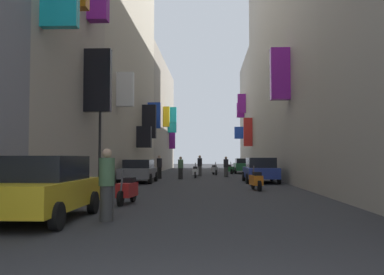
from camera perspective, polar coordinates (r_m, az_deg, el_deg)
name	(u,v)px	position (r m, az deg, el deg)	size (l,w,h in m)	color
ground_plane	(204,177)	(33.08, 1.58, -5.37)	(140.00, 140.00, 0.00)	#2D2D30
building_left_mid_a	(7,16)	(19.96, -23.71, 14.80)	(7.22, 8.97, 14.91)	#B2A899
building_left_mid_b	(98,50)	(33.33, -12.66, 11.47)	(7.11, 19.25, 19.35)	#BCB29E
building_left_mid_c	(142,117)	(52.87, -6.80, 2.82)	(7.13, 22.25, 13.26)	#9E9384
building_right_mid_c	(306,44)	(34.70, 15.18, 12.11)	(7.07, 30.19, 20.72)	#9E9384
building_right_far	(267,114)	(56.21, 10.13, 3.10)	(7.21, 15.24, 14.41)	#9E9384
parked_car_yellow	(41,187)	(10.86, -19.76, -6.32)	(2.01, 4.06, 1.56)	gold
parked_car_blue	(260,170)	(26.05, 9.25, -4.31)	(1.97, 4.44, 1.51)	navy
parked_car_grey	(138,170)	(25.90, -7.27, -4.45)	(2.00, 3.93, 1.39)	slate
parked_car_green	(244,165)	(41.42, 7.00, -3.76)	(1.91, 4.37, 1.45)	#236638
scooter_red	(127,190)	(14.05, -8.76, -7.01)	(0.55, 1.89, 1.13)	red
scooter_silver	(215,170)	(37.22, 3.09, -4.36)	(0.61, 1.81, 1.13)	#ADADB2
scooter_white	(195,172)	(31.80, 0.46, -4.64)	(0.45, 1.90, 1.13)	silver
scooter_orange	(256,180)	(19.93, 8.68, -5.74)	(0.56, 1.89, 1.13)	orange
scooter_blue	(251,172)	(32.02, 8.01, -4.60)	(0.77, 1.78, 1.13)	#2D4CAD
scooter_green	(229,169)	(39.40, 5.03, -4.27)	(0.75, 1.70, 1.13)	#287F3D
pedestrian_crossing	(107,185)	(10.33, -11.48, -6.28)	(0.54, 0.54, 1.74)	#393939
pedestrian_near_left	(226,167)	(33.09, 4.62, -3.99)	(0.41, 0.41, 1.60)	#383838
pedestrian_near_right	(181,168)	(29.91, -1.55, -4.13)	(0.54, 0.54, 1.59)	#252525
pedestrian_mid_street	(200,166)	(34.82, 1.06, -3.84)	(0.44, 0.44, 1.70)	#3C3C3C
pedestrian_far_away	(159,167)	(30.41, -4.44, -4.00)	(0.53, 0.53, 1.69)	black
traffic_light_near_corner	(100,122)	(19.97, -12.36, 2.05)	(0.26, 0.34, 4.69)	#2D2D2D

